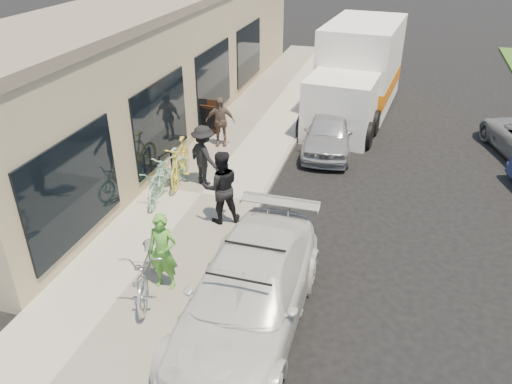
# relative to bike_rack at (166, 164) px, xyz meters

# --- Properties ---
(ground) EXTENTS (120.00, 120.00, 0.00)m
(ground) POSITION_rel_bike_rack_xyz_m (3.18, -3.44, -0.63)
(ground) COLOR black
(ground) RESTS_ON ground
(sidewalk) EXTENTS (3.00, 34.00, 0.15)m
(sidewalk) POSITION_rel_bike_rack_xyz_m (1.18, -0.44, -0.56)
(sidewalk) COLOR #A6A095
(sidewalk) RESTS_ON ground
(curb) EXTENTS (0.12, 34.00, 0.13)m
(curb) POSITION_rel_bike_rack_xyz_m (2.73, -0.44, -0.57)
(curb) COLOR gray
(curb) RESTS_ON ground
(storefront) EXTENTS (3.60, 20.00, 4.22)m
(storefront) POSITION_rel_bike_rack_xyz_m (-2.06, 4.55, 1.49)
(storefront) COLOR tan
(storefront) RESTS_ON ground
(bike_rack) EXTENTS (0.15, 0.56, 0.80)m
(bike_rack) POSITION_rel_bike_rack_xyz_m (0.00, 0.00, 0.00)
(bike_rack) COLOR black
(bike_rack) RESTS_ON sidewalk
(sandwich_board) EXTENTS (0.64, 0.65, 1.02)m
(sandwich_board) POSITION_rel_bike_rack_xyz_m (-0.08, 3.48, 0.04)
(sandwich_board) COLOR black
(sandwich_board) RESTS_ON sidewalk
(sedan_white) EXTENTS (1.98, 4.82, 1.43)m
(sedan_white) POSITION_rel_bike_rack_xyz_m (3.68, -4.45, 0.06)
(sedan_white) COLOR silver
(sedan_white) RESTS_ON ground
(sedan_silver) EXTENTS (1.72, 3.68, 1.22)m
(sedan_silver) POSITION_rel_bike_rack_xyz_m (3.82, 3.53, -0.03)
(sedan_silver) COLOR #A0A0A5
(sedan_silver) RESTS_ON ground
(moving_truck) EXTENTS (2.96, 6.61, 3.16)m
(moving_truck) POSITION_rel_bike_rack_xyz_m (4.20, 7.21, 0.77)
(moving_truck) COLOR white
(moving_truck) RESTS_ON ground
(tandem_bike) EXTENTS (1.40, 2.27, 1.13)m
(tandem_bike) POSITION_rel_bike_rack_xyz_m (1.64, -4.20, 0.08)
(tandem_bike) COLOR silver
(tandem_bike) RESTS_ON sidewalk
(woman_rider) EXTENTS (0.59, 0.40, 1.57)m
(woman_rider) POSITION_rel_bike_rack_xyz_m (1.89, -4.05, 0.30)
(woman_rider) COLOR #4F9C34
(woman_rider) RESTS_ON sidewalk
(man_standing) EXTENTS (1.07, 0.99, 1.76)m
(man_standing) POSITION_rel_bike_rack_xyz_m (2.13, -1.52, 0.40)
(man_standing) COLOR black
(man_standing) RESTS_ON sidewalk
(cruiser_bike_a) EXTENTS (0.76, 1.78, 1.04)m
(cruiser_bike_a) POSITION_rel_bike_rack_xyz_m (0.30, -0.43, 0.04)
(cruiser_bike_a) COLOR #80BFA7
(cruiser_bike_a) RESTS_ON sidewalk
(cruiser_bike_b) EXTENTS (0.96, 1.80, 0.90)m
(cruiser_bike_b) POSITION_rel_bike_rack_xyz_m (0.25, -0.97, -0.03)
(cruiser_bike_b) COLOR #80BFA7
(cruiser_bike_b) RESTS_ON sidewalk
(cruiser_bike_c) EXTENTS (0.87, 1.97, 1.15)m
(cruiser_bike_c) POSITION_rel_bike_rack_xyz_m (0.40, 0.04, 0.09)
(cruiser_bike_c) COLOR gold
(cruiser_bike_c) RESTS_ON sidewalk
(bystander_a) EXTENTS (1.21, 1.07, 1.63)m
(bystander_a) POSITION_rel_bike_rack_xyz_m (1.07, 0.09, 0.33)
(bystander_a) COLOR black
(bystander_a) RESTS_ON sidewalk
(bystander_b) EXTENTS (0.96, 0.59, 1.53)m
(bystander_b) POSITION_rel_bike_rack_xyz_m (0.60, 2.63, 0.28)
(bystander_b) COLOR brown
(bystander_b) RESTS_ON sidewalk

